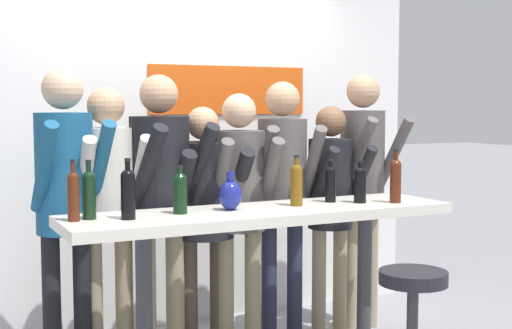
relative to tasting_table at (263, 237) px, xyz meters
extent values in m
cube|color=white|center=(0.00, 1.35, 0.41)|extent=(3.90, 0.10, 2.55)
cube|color=#DB5114|center=(0.37, 1.29, 0.87)|extent=(1.26, 0.02, 0.36)
cube|color=silver|center=(0.00, 0.00, 0.13)|extent=(2.30, 0.59, 0.06)
cylinder|color=#333338|center=(-0.71, 0.00, -0.36)|extent=(0.09, 0.09, 0.97)
cylinder|color=#333338|center=(0.71, 0.00, -0.36)|extent=(0.09, 0.09, 0.97)
cylinder|color=black|center=(0.52, -0.71, -0.14)|extent=(0.36, 0.36, 0.07)
cylinder|color=black|center=(-1.10, 0.54, -0.42)|extent=(0.11, 0.11, 0.88)
cylinder|color=black|center=(-0.92, 0.56, -0.42)|extent=(0.11, 0.11, 0.88)
cylinder|color=#19517A|center=(-1.01, 0.55, 0.37)|extent=(0.36, 0.36, 0.70)
sphere|color=#D6AD89|center=(-1.01, 0.55, 0.85)|extent=(0.24, 0.24, 0.24)
cylinder|color=#19517A|center=(-1.15, 0.37, 0.42)|extent=(0.11, 0.41, 0.53)
cylinder|color=#19517A|center=(-0.84, 0.39, 0.42)|extent=(0.11, 0.41, 0.53)
cylinder|color=gray|center=(-0.84, 0.62, -0.45)|extent=(0.11, 0.11, 0.83)
cylinder|color=gray|center=(-0.65, 0.61, -0.45)|extent=(0.11, 0.11, 0.83)
cylinder|color=beige|center=(-0.74, 0.61, 0.30)|extent=(0.35, 0.35, 0.66)
sphere|color=tan|center=(-0.74, 0.61, 0.75)|extent=(0.23, 0.23, 0.23)
cylinder|color=beige|center=(-0.91, 0.46, 0.34)|extent=(0.09, 0.39, 0.51)
cylinder|color=beige|center=(-0.59, 0.45, 0.34)|extent=(0.09, 0.39, 0.51)
cylinder|color=gray|center=(-0.54, 0.52, -0.43)|extent=(0.12, 0.12, 0.87)
cylinder|color=gray|center=(-0.34, 0.55, -0.43)|extent=(0.12, 0.12, 0.87)
cylinder|color=black|center=(-0.44, 0.54, 0.35)|extent=(0.43, 0.43, 0.69)
sphere|color=tan|center=(-0.44, 0.54, 0.83)|extent=(0.24, 0.24, 0.24)
cylinder|color=black|center=(-0.58, 0.34, 0.40)|extent=(0.16, 0.42, 0.53)
cylinder|color=black|center=(-0.24, 0.40, 0.40)|extent=(0.16, 0.42, 0.53)
cylinder|color=#473D33|center=(-0.23, 0.60, -0.48)|extent=(0.13, 0.13, 0.77)
cylinder|color=#473D33|center=(-0.02, 0.60, -0.48)|extent=(0.13, 0.13, 0.77)
cylinder|color=black|center=(-0.13, 0.60, 0.22)|extent=(0.41, 0.41, 0.61)
sphere|color=tan|center=(-0.13, 0.60, 0.64)|extent=(0.21, 0.21, 0.21)
cylinder|color=black|center=(-0.32, 0.46, 0.26)|extent=(0.11, 0.38, 0.48)
cylinder|color=black|center=(0.06, 0.44, 0.26)|extent=(0.11, 0.38, 0.48)
cylinder|color=gray|center=(0.01, 0.55, -0.46)|extent=(0.11, 0.11, 0.81)
cylinder|color=gray|center=(0.19, 0.52, -0.46)|extent=(0.11, 0.11, 0.81)
cylinder|color=#514C4C|center=(0.10, 0.53, 0.27)|extent=(0.38, 0.38, 0.65)
sphere|color=#D6AD89|center=(0.10, 0.53, 0.72)|extent=(0.22, 0.22, 0.22)
cylinder|color=#514C4C|center=(-0.08, 0.40, 0.32)|extent=(0.14, 0.39, 0.50)
cylinder|color=#514C4C|center=(0.23, 0.35, 0.32)|extent=(0.14, 0.39, 0.50)
cylinder|color=#23283D|center=(0.35, 0.60, -0.44)|extent=(0.11, 0.11, 0.85)
cylinder|color=#23283D|center=(0.53, 0.57, -0.44)|extent=(0.11, 0.11, 0.85)
cylinder|color=#514C4C|center=(0.44, 0.59, 0.33)|extent=(0.39, 0.39, 0.68)
sphere|color=tan|center=(0.44, 0.59, 0.80)|extent=(0.23, 0.23, 0.23)
cylinder|color=#514C4C|center=(0.26, 0.46, 0.38)|extent=(0.16, 0.40, 0.52)
cylinder|color=#514C4C|center=(0.57, 0.39, 0.38)|extent=(0.16, 0.40, 0.52)
cylinder|color=gray|center=(0.70, 0.53, -0.48)|extent=(0.10, 0.10, 0.78)
cylinder|color=gray|center=(0.87, 0.53, -0.48)|extent=(0.10, 0.10, 0.78)
cylinder|color=black|center=(0.79, 0.53, 0.22)|extent=(0.32, 0.32, 0.61)
sphere|color=brown|center=(0.79, 0.53, 0.65)|extent=(0.21, 0.21, 0.21)
cylinder|color=black|center=(0.64, 0.38, 0.26)|extent=(0.08, 0.36, 0.47)
cylinder|color=black|center=(0.93, 0.37, 0.26)|extent=(0.08, 0.36, 0.47)
cylinder|color=gray|center=(1.02, 0.61, -0.42)|extent=(0.10, 0.10, 0.88)
cylinder|color=gray|center=(1.20, 0.61, -0.42)|extent=(0.10, 0.10, 0.88)
cylinder|color=#514C4C|center=(1.11, 0.61, 0.37)|extent=(0.32, 0.32, 0.70)
sphere|color=tan|center=(1.11, 0.61, 0.86)|extent=(0.24, 0.24, 0.24)
cylinder|color=#514C4C|center=(0.96, 0.44, 0.42)|extent=(0.08, 0.40, 0.53)
cylinder|color=#514C4C|center=(1.26, 0.44, 0.42)|extent=(0.08, 0.40, 0.53)
cylinder|color=black|center=(0.65, -0.03, 0.26)|extent=(0.08, 0.08, 0.18)
sphere|color=black|center=(0.65, -0.03, 0.35)|extent=(0.08, 0.08, 0.08)
cylinder|color=black|center=(0.65, -0.03, 0.38)|extent=(0.03, 0.03, 0.06)
cylinder|color=black|center=(0.65, -0.03, 0.42)|extent=(0.03, 0.03, 0.01)
cylinder|color=black|center=(-0.80, -0.02, 0.28)|extent=(0.08, 0.08, 0.23)
sphere|color=black|center=(-0.80, -0.02, 0.39)|extent=(0.08, 0.08, 0.08)
cylinder|color=black|center=(-0.80, -0.02, 0.43)|extent=(0.03, 0.03, 0.08)
cylinder|color=black|center=(-0.80, -0.02, 0.48)|extent=(0.03, 0.03, 0.02)
cylinder|color=black|center=(-0.98, 0.07, 0.27)|extent=(0.07, 0.07, 0.22)
sphere|color=black|center=(-0.98, 0.07, 0.38)|extent=(0.07, 0.07, 0.07)
cylinder|color=black|center=(-0.98, 0.07, 0.42)|extent=(0.03, 0.03, 0.08)
cylinder|color=black|center=(-0.98, 0.07, 0.47)|extent=(0.03, 0.03, 0.02)
cylinder|color=#4C1E0F|center=(0.85, -0.12, 0.28)|extent=(0.07, 0.07, 0.23)
sphere|color=#4C1E0F|center=(0.85, -0.12, 0.40)|extent=(0.07, 0.07, 0.07)
cylinder|color=#4C1E0F|center=(0.85, -0.12, 0.44)|extent=(0.03, 0.03, 0.08)
cylinder|color=black|center=(0.85, -0.12, 0.49)|extent=(0.03, 0.03, 0.02)
cylinder|color=#4C1E0F|center=(-1.07, 0.04, 0.28)|extent=(0.06, 0.06, 0.22)
sphere|color=#4C1E0F|center=(-1.07, 0.04, 0.39)|extent=(0.06, 0.06, 0.06)
cylinder|color=#4C1E0F|center=(-1.07, 0.04, 0.43)|extent=(0.02, 0.02, 0.08)
cylinder|color=black|center=(-1.07, 0.04, 0.48)|extent=(0.03, 0.03, 0.02)
cylinder|color=black|center=(-0.49, 0.04, 0.26)|extent=(0.08, 0.08, 0.19)
sphere|color=black|center=(-0.49, 0.04, 0.35)|extent=(0.08, 0.08, 0.08)
cylinder|color=black|center=(-0.49, 0.04, 0.39)|extent=(0.03, 0.03, 0.07)
cylinder|color=black|center=(-0.49, 0.04, 0.43)|extent=(0.03, 0.03, 0.01)
cylinder|color=brown|center=(0.24, 0.03, 0.27)|extent=(0.07, 0.07, 0.21)
sphere|color=brown|center=(0.24, 0.03, 0.38)|extent=(0.07, 0.07, 0.07)
cylinder|color=brown|center=(0.24, 0.03, 0.41)|extent=(0.03, 0.03, 0.07)
cylinder|color=black|center=(0.24, 0.03, 0.46)|extent=(0.03, 0.03, 0.02)
cylinder|color=black|center=(0.51, 0.08, 0.26)|extent=(0.07, 0.07, 0.19)
sphere|color=black|center=(0.51, 0.08, 0.35)|extent=(0.07, 0.07, 0.07)
cylinder|color=black|center=(0.51, 0.08, 0.38)|extent=(0.03, 0.03, 0.07)
cylinder|color=black|center=(0.51, 0.08, 0.42)|extent=(0.03, 0.03, 0.01)
ellipsoid|color=navy|center=(-0.19, 0.04, 0.25)|extent=(0.13, 0.13, 0.17)
cylinder|color=navy|center=(-0.19, 0.04, 0.36)|extent=(0.04, 0.04, 0.05)
camera|label=1|loc=(-1.83, -3.62, 0.76)|focal=50.00mm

